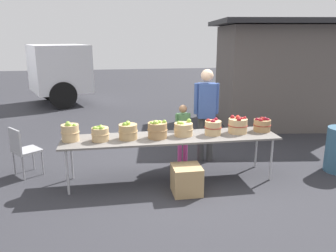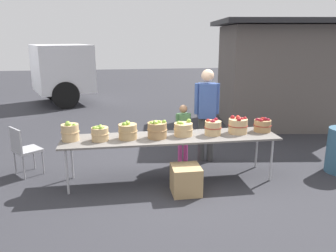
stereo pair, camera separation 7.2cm
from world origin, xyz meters
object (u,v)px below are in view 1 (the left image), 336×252
(apple_basket_green_1, at_px, (100,133))
(child_customer, at_px, (183,129))
(produce_crate, at_px, (187,180))
(apple_basket_green_4, at_px, (183,129))
(market_table, at_px, (171,138))
(apple_basket_red_2, at_px, (262,125))
(apple_basket_green_0, at_px, (70,132))
(folding_chair, at_px, (22,148))
(apple_basket_red_0, at_px, (213,127))
(apple_basket_red_1, at_px, (238,125))
(apple_basket_green_3, at_px, (157,130))
(vendor_adult, at_px, (206,108))
(apple_basket_green_2, at_px, (128,131))

(apple_basket_green_1, bearing_deg, child_customer, 27.18)
(produce_crate, bearing_deg, apple_basket_green_4, 83.41)
(market_table, height_order, apple_basket_red_2, apple_basket_red_2)
(apple_basket_green_0, distance_m, folding_chair, 1.08)
(folding_chair, bearing_deg, apple_basket_green_0, -158.87)
(market_table, xyz_separation_m, apple_basket_red_0, (0.70, -0.00, 0.16))
(apple_basket_red_1, bearing_deg, apple_basket_green_0, -179.99)
(apple_basket_red_2, height_order, folding_chair, apple_basket_red_2)
(apple_basket_green_3, xyz_separation_m, vendor_adult, (1.03, 0.81, 0.14))
(apple_basket_green_4, distance_m, folding_chair, 2.74)
(market_table, relative_size, vendor_adult, 1.99)
(market_table, distance_m, apple_basket_green_1, 1.14)
(apple_basket_red_1, relative_size, produce_crate, 0.77)
(apple_basket_green_4, bearing_deg, apple_basket_green_2, -177.27)
(apple_basket_red_1, bearing_deg, folding_chair, 171.77)
(apple_basket_green_1, bearing_deg, apple_basket_green_4, 3.00)
(apple_basket_red_2, height_order, vendor_adult, vendor_adult)
(apple_basket_green_1, relative_size, apple_basket_red_2, 0.93)
(apple_basket_green_1, distance_m, vendor_adult, 2.10)
(apple_basket_green_4, distance_m, produce_crate, 0.86)
(apple_basket_green_0, relative_size, vendor_adult, 0.18)
(apple_basket_green_2, height_order, produce_crate, apple_basket_green_2)
(apple_basket_green_0, distance_m, apple_basket_green_2, 0.89)
(folding_chair, bearing_deg, apple_basket_green_2, -145.78)
(folding_chair, bearing_deg, produce_crate, -150.65)
(market_table, xyz_separation_m, folding_chair, (-2.45, 0.56, -0.21))
(apple_basket_red_0, bearing_deg, vendor_adult, 82.58)
(market_table, distance_m, apple_basket_red_2, 1.61)
(market_table, height_order, apple_basket_green_3, apple_basket_green_3)
(market_table, bearing_deg, apple_basket_red_1, 1.87)
(vendor_adult, bearing_deg, apple_basket_red_2, 145.04)
(apple_basket_green_0, bearing_deg, apple_basket_green_1, -9.48)
(market_table, relative_size, apple_basket_green_0, 11.21)
(apple_basket_green_4, height_order, apple_basket_red_2, apple_basket_green_4)
(vendor_adult, relative_size, child_customer, 1.56)
(apple_basket_red_0, relative_size, folding_chair, 0.34)
(apple_basket_green_4, bearing_deg, apple_basket_green_1, -177.00)
(vendor_adult, bearing_deg, produce_crate, 70.00)
(apple_basket_green_0, bearing_deg, apple_basket_green_2, -3.20)
(apple_basket_green_0, height_order, produce_crate, apple_basket_green_0)
(apple_basket_red_0, bearing_deg, child_customer, 116.20)
(market_table, height_order, apple_basket_green_0, apple_basket_green_0)
(apple_basket_green_4, bearing_deg, apple_basket_red_2, 1.78)
(apple_basket_red_1, distance_m, apple_basket_red_2, 0.45)
(apple_basket_green_1, distance_m, apple_basket_red_1, 2.28)
(apple_basket_green_3, bearing_deg, folding_chair, 165.07)
(apple_basket_green_2, xyz_separation_m, apple_basket_green_3, (0.47, -0.02, 0.00))
(apple_basket_green_4, height_order, folding_chair, apple_basket_green_4)
(folding_chair, bearing_deg, child_customer, -124.49)
(apple_basket_green_1, xyz_separation_m, child_customer, (1.48, 0.76, -0.21))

